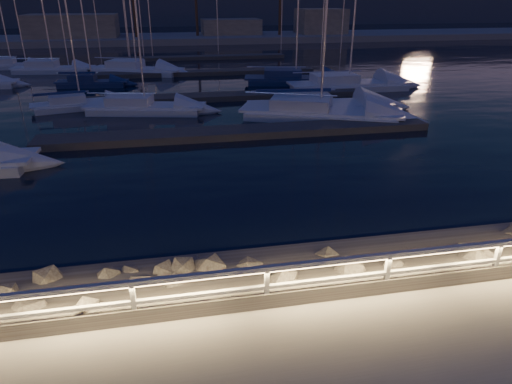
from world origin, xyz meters
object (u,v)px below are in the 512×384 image
sailboat_e (90,82)px  sailboat_m (10,65)px  sailboat_k (134,69)px  sailboat_f (78,103)px  sailboat_c (142,106)px  sailboat_l (346,84)px  guard_rail (346,268)px  sailboat_d (316,112)px  sailboat_g (293,78)px  sailboat_h (317,105)px  sailboat_j (51,68)px

sailboat_e → sailboat_m: size_ratio=0.90×
sailboat_k → sailboat_f: bearing=-78.1°
sailboat_c → sailboat_m: (-14.57, 23.16, -0.00)m
sailboat_c → sailboat_l: sailboat_l is taller
sailboat_e → sailboat_f: size_ratio=0.93×
guard_rail → sailboat_l: 29.86m
sailboat_e → sailboat_k: bearing=68.7°
guard_rail → sailboat_c: bearing=103.7°
sailboat_c → sailboat_k: size_ratio=0.85×
guard_rail → sailboat_c: 23.40m
guard_rail → sailboat_d: (5.44, 18.87, -0.90)m
sailboat_c → sailboat_k: 17.06m
sailboat_g → sailboat_m: 31.04m
sailboat_m → sailboat_h: bearing=-43.5°
sailboat_d → sailboat_j: sailboat_d is taller
sailboat_f → guard_rail: bearing=-81.8°
sailboat_j → sailboat_m: bearing=150.2°
sailboat_c → sailboat_f: 4.87m
sailboat_k → sailboat_m: size_ratio=1.38×
sailboat_j → sailboat_c: bearing=-56.4°
sailboat_c → sailboat_m: sailboat_c is taller
sailboat_j → sailboat_l: sailboat_l is taller
sailboat_c → sailboat_m: bearing=134.9°
sailboat_f → sailboat_g: bearing=7.2°
sailboat_m → guard_rail: bearing=-66.0°
sailboat_c → sailboat_j: size_ratio=0.98×
sailboat_h → sailboat_l: 8.55m
sailboat_e → sailboat_h: sailboat_h is taller
sailboat_f → sailboat_m: bearing=102.0°
sailboat_d → sailboat_f: bearing=-178.0°
sailboat_d → sailboat_j: (-20.66, 23.32, -0.02)m
sailboat_j → sailboat_l: bearing=-21.7°
sailboat_d → sailboat_m: size_ratio=1.50×
sailboat_j → sailboat_f: bearing=-66.0°
sailboat_g → sailboat_l: sailboat_l is taller
guard_rail → sailboat_l: size_ratio=2.58×
sailboat_c → sailboat_h: sailboat_h is taller
sailboat_f → sailboat_m: 23.43m
sailboat_f → sailboat_l: bearing=-5.4°
sailboat_l → sailboat_c: bearing=-162.3°
guard_rail → sailboat_m: 50.10m
sailboat_f → sailboat_k: (3.12, 14.96, 0.08)m
sailboat_c → sailboat_j: bearing=129.2°
sailboat_l → sailboat_h: bearing=-123.8°
sailboat_g → sailboat_l: bearing=-32.2°
sailboat_e → sailboat_k: size_ratio=0.65×
guard_rail → sailboat_k: size_ratio=2.79×
sailboat_e → sailboat_k: (3.42, 6.34, 0.08)m
sailboat_g → sailboat_h: sailboat_h is taller
sailboat_k → sailboat_h: bearing=-32.2°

